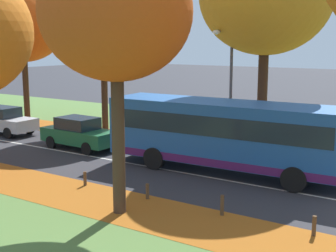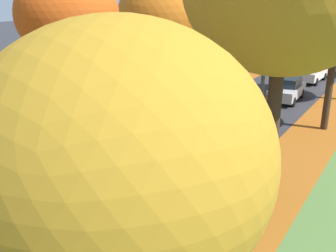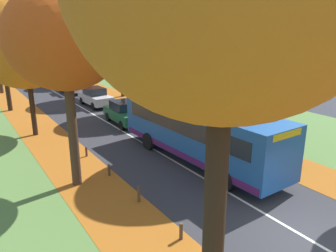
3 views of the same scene
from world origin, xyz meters
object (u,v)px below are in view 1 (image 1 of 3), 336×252
Objects in this scene: tree_right_mid at (103,29)px; bollard_fifth at (85,179)px; bollard_fourth at (147,191)px; streetlamp_right at (228,78)px; bus at (227,133)px; bollard_third at (222,205)px; car_green_lead at (79,133)px; tree_right_far at (22,23)px; tree_left_near at (116,13)px; car_silver_following at (3,120)px; bollard_second at (314,226)px.

bollard_fifth is (-8.44, -6.24, -5.91)m from tree_right_mid.
bollard_fourth is 2.90m from bollard_fifth.
streetlamp_right is 0.57× the size of bus.
bollard_third is at bearing -155.46° from bus.
bus reaches higher than bollard_third.
car_green_lead is at bearing 91.02° from bus.
bollard_fourth is at bearing -117.82° from tree_right_far.
bus is at bearing -7.28° from tree_left_near.
tree_left_near is 0.98× the size of tree_right_mid.
tree_right_far is at bearing 57.20° from bollard_fifth.
tree_left_near is 12.42× the size of bollard_third.
streetlamp_right reaches higher than car_silver_following.
tree_right_mid is 7.35m from tree_right_far.
bus is 14.87m from car_silver_following.
bollard_second is at bearing -111.29° from tree_right_far.
bollard_fourth is at bearing -176.13° from streetlamp_right.
bollard_third is at bearing 89.96° from bollard_second.
tree_right_mid is at bearing 22.55° from car_green_lead.
tree_left_near is 7.74m from bus.
bollard_fifth is at bearing -122.80° from tree_right_far.
car_silver_following is at bearing 89.23° from bus.
streetlamp_right is 1.40× the size of car_green_lead.
bollard_fifth is at bearing 90.69° from bollard_third.
tree_right_mid is at bearing 42.64° from tree_left_near.
bus is (-2.57, -1.28, -2.03)m from streetlamp_right.
tree_left_near reaches higher than streetlamp_right.
tree_right_mid reaches higher than bollard_fifth.
bus is 8.37m from car_green_lead.
tree_right_mid is 12.05m from bollard_fifth.
car_green_lead is at bearing 45.48° from bollard_fifth.
bus is at bearing 47.29° from bollard_second.
tree_right_far is at bearing 64.86° from car_green_lead.
tree_left_near is 1.40× the size of streetlamp_right.
bollard_fifth is (-0.07, 5.80, -0.06)m from bollard_third.
bollard_third is at bearing -154.78° from streetlamp_right.
car_silver_following reaches higher than bollard_second.
car_green_lead is at bearing -93.05° from car_silver_following.
streetlamp_right reaches higher than bollard_third.
bollard_second is 0.14× the size of car_silver_following.
bollard_third is 8.65m from streetlamp_right.
car_green_lead is at bearing 59.16° from bollard_fourth.
car_silver_following is at bearing 65.57° from tree_left_near.
car_green_lead is at bearing 71.42° from bollard_second.
bollard_fifth is (-0.05, 2.90, -0.01)m from bollard_fourth.
bus is (4.64, -0.79, 1.42)m from bollard_fourth.
car_silver_following is at bearing 125.85° from tree_right_mid.
car_green_lead is at bearing 51.28° from tree_left_near.
bollard_fifth is 0.13× the size of car_silver_following.
bollard_fourth is 1.02× the size of bollard_fifth.
car_green_lead is (-2.72, 7.04, -2.92)m from streetlamp_right.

